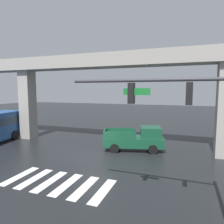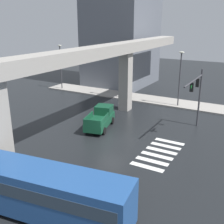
# 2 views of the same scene
# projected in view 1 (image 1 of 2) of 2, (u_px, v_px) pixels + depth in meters

# --- Properties ---
(ground_plane) EXTENTS (120.00, 120.00, 0.00)m
(ground_plane) POSITION_uv_depth(u_px,v_px,m) (95.00, 157.00, 15.93)
(ground_plane) COLOR black
(crosswalk_stripes) EXTENTS (6.05, 2.80, 0.01)m
(crosswalk_stripes) POSITION_uv_depth(u_px,v_px,m) (58.00, 183.00, 11.38)
(crosswalk_stripes) COLOR silver
(crosswalk_stripes) RESTS_ON ground
(elevated_overpass) EXTENTS (49.08, 2.11, 8.48)m
(elevated_overpass) POSITION_uv_depth(u_px,v_px,m) (110.00, 69.00, 18.32)
(elevated_overpass) COLOR #9E9991
(elevated_overpass) RESTS_ON ground
(pickup_truck) EXTENTS (5.41, 3.09, 2.08)m
(pickup_truck) POSITION_uv_depth(u_px,v_px,m) (137.00, 139.00, 17.53)
(pickup_truck) COLOR #14472D
(pickup_truck) RESTS_ON ground
(traffic_signal_mast) EXTENTS (6.49, 0.32, 6.20)m
(traffic_signal_mast) POSITION_uv_depth(u_px,v_px,m) (185.00, 112.00, 7.57)
(traffic_signal_mast) COLOR #38383D
(traffic_signal_mast) RESTS_ON ground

